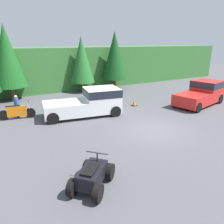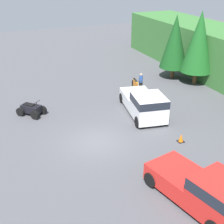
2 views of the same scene
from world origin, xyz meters
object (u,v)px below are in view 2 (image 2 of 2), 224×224
quad_atv (31,109)px  dirt_bike (136,86)px  pickup_truck_second (145,103)px  pickup_truck_red (205,189)px  traffic_cone (181,138)px  rider_person (141,81)px

quad_atv → dirt_bike: bearing=55.6°
pickup_truck_second → quad_atv: size_ratio=2.54×
pickup_truck_red → dirt_bike: (-14.54, 3.72, -0.52)m
pickup_truck_red → traffic_cone: bearing=143.3°
quad_atv → traffic_cone: size_ratio=4.12×
quad_atv → traffic_cone: (7.68, 8.21, -0.21)m
traffic_cone → quad_atv: bearing=-133.1°
pickup_truck_second → rider_person: (-4.76, 2.13, -0.15)m
pickup_truck_second → dirt_bike: pickup_truck_second is taller
rider_person → traffic_cone: (9.04, -1.73, -0.63)m
quad_atv → rider_person: rider_person is taller
pickup_truck_second → quad_atv: (-3.40, -7.81, -0.57)m
pickup_truck_red → rider_person: bearing=151.4°
traffic_cone → dirt_bike: bearing=172.0°
dirt_bike → traffic_cone: bearing=3.0°
dirt_bike → quad_atv: dirt_bike is taller
pickup_truck_second → dirt_bike: (-4.85, 1.69, -0.52)m
dirt_bike → traffic_cone: size_ratio=4.42×
dirt_bike → quad_atv: size_ratio=1.07×
traffic_cone → pickup_truck_second: bearing=-174.6°
pickup_truck_second → dirt_bike: size_ratio=2.37×
pickup_truck_second → rider_person: size_ratio=3.55×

